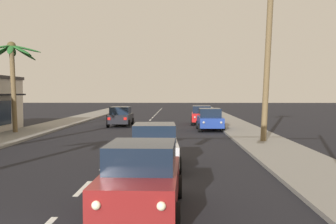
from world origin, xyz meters
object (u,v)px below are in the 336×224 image
(sedan_oncoming_far, at_px, (121,116))
(palm_right_second, at_px, (270,19))
(palm_left_third, at_px, (13,64))
(sedan_parked_nearest_kerb, at_px, (202,115))
(sedan_lead_at_stop_bar, at_px, (141,177))
(sedan_parked_mid_kerb, at_px, (210,119))
(sedan_third_in_queue, at_px, (154,145))

(sedan_oncoming_far, xyz_separation_m, palm_right_second, (10.06, -11.88, 6.16))
(palm_right_second, bearing_deg, palm_left_third, 163.30)
(palm_left_third, bearing_deg, sedan_parked_nearest_kerb, 34.15)
(sedan_lead_at_stop_bar, distance_m, palm_right_second, 16.25)
(sedan_parked_mid_kerb, bearing_deg, palm_right_second, -71.56)
(sedan_third_in_queue, distance_m, palm_right_second, 11.55)
(sedan_third_in_queue, relative_size, sedan_parked_mid_kerb, 1.01)
(sedan_oncoming_far, height_order, sedan_parked_nearest_kerb, same)
(sedan_third_in_queue, relative_size, sedan_oncoming_far, 1.01)
(sedan_lead_at_stop_bar, xyz_separation_m, sedan_third_in_queue, (-0.01, 6.10, 0.00))
(sedan_third_in_queue, height_order, sedan_parked_nearest_kerb, same)
(sedan_parked_nearest_kerb, bearing_deg, palm_left_third, -145.85)
(sedan_parked_nearest_kerb, relative_size, palm_right_second, 0.45)
(sedan_third_in_queue, distance_m, palm_left_third, 16.93)
(sedan_parked_nearest_kerb, height_order, palm_right_second, palm_right_second)
(sedan_parked_nearest_kerb, xyz_separation_m, palm_left_third, (-13.62, -9.24, 4.04))
(sedan_parked_mid_kerb, xyz_separation_m, palm_left_third, (-13.89, -3.11, 4.04))
(sedan_parked_mid_kerb, bearing_deg, sedan_parked_nearest_kerb, 92.52)
(palm_left_third, bearing_deg, sedan_oncoming_far, 46.60)
(sedan_oncoming_far, bearing_deg, palm_left_third, -133.40)
(sedan_third_in_queue, bearing_deg, sedan_parked_mid_kerb, 77.92)
(sedan_parked_mid_kerb, bearing_deg, sedan_lead_at_stop_bar, -98.73)
(sedan_lead_at_stop_bar, relative_size, sedan_third_in_queue, 1.00)
(sedan_lead_at_stop_bar, distance_m, sedan_parked_nearest_kerb, 28.15)
(sedan_oncoming_far, xyz_separation_m, palm_left_third, (-6.53, -6.91, 4.04))
(sedan_lead_at_stop_bar, xyz_separation_m, sedan_parked_mid_kerb, (3.36, 21.85, 0.00))
(sedan_third_in_queue, relative_size, palm_left_third, 0.70)
(sedan_third_in_queue, height_order, palm_right_second, palm_right_second)
(sedan_parked_mid_kerb, relative_size, palm_right_second, 0.44)
(palm_left_third, distance_m, palm_right_second, 17.45)
(sedan_oncoming_far, height_order, palm_left_third, palm_left_third)
(sedan_lead_at_stop_bar, distance_m, palm_left_third, 21.87)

